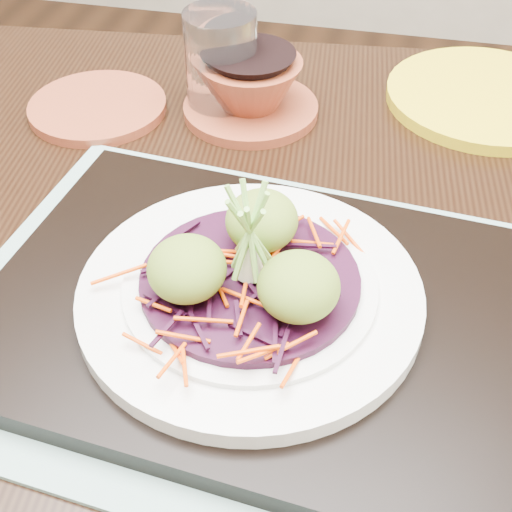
% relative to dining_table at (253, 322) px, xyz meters
% --- Properties ---
extents(dining_table, '(1.27, 0.91, 0.75)m').
position_rel_dining_table_xyz_m(dining_table, '(0.00, 0.00, 0.00)').
color(dining_table, black).
rests_on(dining_table, ground).
extents(placemat, '(0.49, 0.40, 0.00)m').
position_rel_dining_table_xyz_m(placemat, '(0.02, -0.09, 0.10)').
color(placemat, '#7DA198').
rests_on(placemat, dining_table).
extents(serving_tray, '(0.42, 0.33, 0.02)m').
position_rel_dining_table_xyz_m(serving_tray, '(0.02, -0.09, 0.11)').
color(serving_tray, black).
rests_on(serving_tray, placemat).
extents(white_plate, '(0.26, 0.26, 0.02)m').
position_rel_dining_table_xyz_m(white_plate, '(0.02, -0.09, 0.13)').
color(white_plate, silver).
rests_on(white_plate, serving_tray).
extents(cabbage_bed, '(0.16, 0.16, 0.01)m').
position_rel_dining_table_xyz_m(cabbage_bed, '(0.02, -0.09, 0.14)').
color(cabbage_bed, black).
rests_on(cabbage_bed, white_plate).
extents(carrot_julienne, '(0.20, 0.20, 0.01)m').
position_rel_dining_table_xyz_m(carrot_julienne, '(0.02, -0.09, 0.15)').
color(carrot_julienne, '#E84604').
rests_on(carrot_julienne, cabbage_bed).
extents(guacamole_scoops, '(0.14, 0.13, 0.04)m').
position_rel_dining_table_xyz_m(guacamole_scoops, '(0.02, -0.09, 0.16)').
color(guacamole_scoops, olive).
rests_on(guacamole_scoops, cabbage_bed).
extents(scallion_garnish, '(0.06, 0.06, 0.09)m').
position_rel_dining_table_xyz_m(scallion_garnish, '(0.02, -0.09, 0.18)').
color(scallion_garnish, '#7DBA4A').
rests_on(scallion_garnish, cabbage_bed).
extents(terracotta_side_plate, '(0.16, 0.16, 0.01)m').
position_rel_dining_table_xyz_m(terracotta_side_plate, '(-0.22, 0.18, 0.10)').
color(terracotta_side_plate, maroon).
rests_on(terracotta_side_plate, dining_table).
extents(water_glass, '(0.08, 0.08, 0.11)m').
position_rel_dining_table_xyz_m(water_glass, '(-0.08, 0.22, 0.15)').
color(water_glass, white).
rests_on(water_glass, dining_table).
extents(terracotta_bowl_set, '(0.18, 0.18, 0.06)m').
position_rel_dining_table_xyz_m(terracotta_bowl_set, '(-0.05, 0.21, 0.13)').
color(terracotta_bowl_set, maroon).
rests_on(terracotta_bowl_set, dining_table).
extents(yellow_plate, '(0.28, 0.28, 0.01)m').
position_rel_dining_table_xyz_m(yellow_plate, '(0.20, 0.29, 0.10)').
color(yellow_plate, gold).
rests_on(yellow_plate, dining_table).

